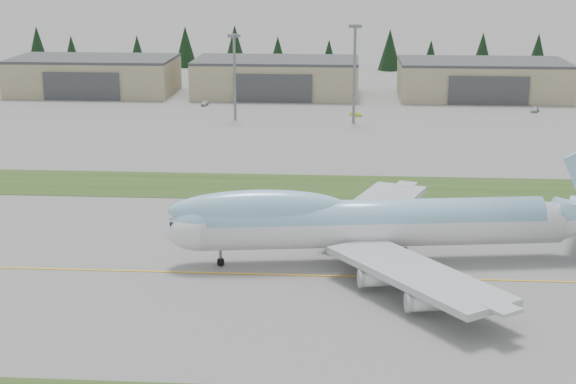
# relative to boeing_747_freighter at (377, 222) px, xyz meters

# --- Properties ---
(ground) EXTENTS (7000.00, 7000.00, 0.00)m
(ground) POSITION_rel_boeing_747_freighter_xyz_m (-10.79, -6.18, -5.68)
(ground) COLOR slate
(ground) RESTS_ON ground
(grass_strip_far) EXTENTS (400.00, 18.00, 0.08)m
(grass_strip_far) POSITION_rel_boeing_747_freighter_xyz_m (-10.79, 38.82, -5.68)
(grass_strip_far) COLOR #264318
(grass_strip_far) RESTS_ON ground
(taxiway_line_main) EXTENTS (400.00, 0.40, 0.02)m
(taxiway_line_main) POSITION_rel_boeing_747_freighter_xyz_m (-10.79, -6.18, -5.68)
(taxiway_line_main) COLOR gold
(taxiway_line_main) RESTS_ON ground
(boeing_747_freighter) EXTENTS (65.65, 55.91, 17.22)m
(boeing_747_freighter) POSITION_rel_boeing_747_freighter_xyz_m (0.00, 0.00, 0.00)
(boeing_747_freighter) COLOR silver
(boeing_747_freighter) RESTS_ON ground
(hangar_left) EXTENTS (48.00, 26.60, 10.80)m
(hangar_left) POSITION_rel_boeing_747_freighter_xyz_m (-80.79, 143.71, -0.29)
(hangar_left) COLOR gray
(hangar_left) RESTS_ON ground
(hangar_center) EXTENTS (48.00, 26.60, 10.80)m
(hangar_center) POSITION_rel_boeing_747_freighter_xyz_m (-25.79, 143.71, -0.29)
(hangar_center) COLOR gray
(hangar_center) RESTS_ON ground
(hangar_right) EXTENTS (48.00, 26.60, 10.80)m
(hangar_right) POSITION_rel_boeing_747_freighter_xyz_m (34.21, 143.71, -0.29)
(hangar_right) COLOR gray
(hangar_right) RESTS_ON ground
(floodlight_masts) EXTENTS (189.54, 9.53, 24.45)m
(floodlight_masts) POSITION_rel_boeing_747_freighter_xyz_m (4.00, 103.66, 10.36)
(floodlight_masts) COLOR slate
(floodlight_masts) RESTS_ON ground
(service_vehicle_a) EXTENTS (1.94, 3.99, 1.31)m
(service_vehicle_a) POSITION_rel_boeing_747_freighter_xyz_m (-44.28, 124.50, -5.68)
(service_vehicle_a) COLOR #BDBDC0
(service_vehicle_a) RESTS_ON ground
(service_vehicle_b) EXTENTS (3.44, 2.57, 1.08)m
(service_vehicle_b) POSITION_rel_boeing_747_freighter_xyz_m (-2.45, 111.16, -5.68)
(service_vehicle_b) COLOR gold
(service_vehicle_b) RESTS_ON ground
(service_vehicle_c) EXTENTS (3.11, 4.49, 1.21)m
(service_vehicle_c) POSITION_rel_boeing_747_freighter_xyz_m (45.14, 120.60, -5.68)
(service_vehicle_c) COLOR #A4A5A8
(service_vehicle_c) RESTS_ON ground
(conifer_belt) EXTENTS (266.74, 14.57, 15.36)m
(conifer_belt) POSITION_rel_boeing_747_freighter_xyz_m (-8.22, 206.50, 1.06)
(conifer_belt) COLOR black
(conifer_belt) RESTS_ON ground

